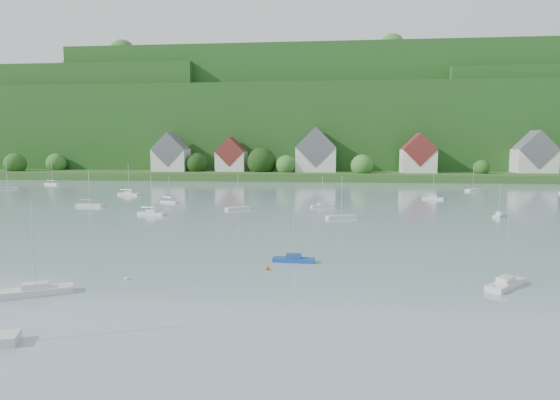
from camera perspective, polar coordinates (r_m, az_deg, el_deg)
name	(u,v)px	position (r m, az deg, el deg)	size (l,w,h in m)	color
far_shore_strip	(305,174)	(212.20, 2.93, 3.08)	(600.00, 60.00, 3.00)	#28511E
forested_ridge	(313,129)	(280.47, 3.80, 8.25)	(620.00, 181.22, 69.89)	#133C13
village_building_0	(171,155)	(209.37, -12.53, 5.09)	(14.00, 10.40, 16.00)	beige
village_building_1	(231,157)	(204.82, -5.67, 4.97)	(12.00, 9.36, 14.00)	beige
village_building_2	(316,154)	(199.67, 4.19, 5.38)	(16.00, 11.44, 18.00)	beige
village_building_3	(418,156)	(200.44, 15.72, 4.92)	(13.00, 10.40, 15.50)	beige
village_building_4	(534,156)	(216.40, 27.41, 4.58)	(15.00, 10.40, 16.50)	beige
near_sailboat_0	(35,290)	(51.24, -26.50, -9.34)	(6.47, 4.63, 8.63)	silver
near_sailboat_1	(294,259)	(58.46, 1.60, -6.82)	(5.00, 1.66, 6.65)	navy
near_sailboat_3	(505,283)	(53.04, 24.69, -8.76)	(4.97, 5.37, 7.73)	silver
mooring_buoy_1	(127,280)	(53.40, -17.35, -8.83)	(0.43, 0.43, 0.43)	silver
mooring_buoy_3	(267,270)	(54.95, -1.51, -8.11)	(0.50, 0.50, 0.50)	#EB5001
far_sailboat_cluster	(293,197)	(127.35, 1.56, 0.36)	(191.65, 72.36, 8.71)	silver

